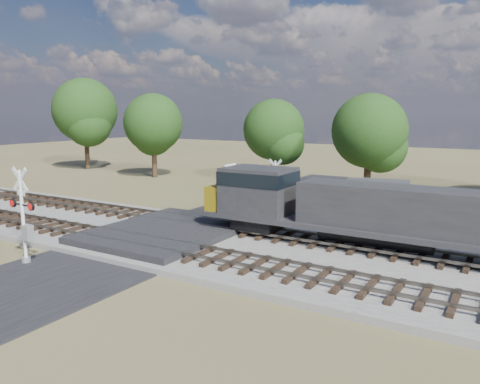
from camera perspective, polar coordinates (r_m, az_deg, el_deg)
The scene contains 10 objects.
ground at distance 26.26m, azimuth -9.48°, elevation -5.87°, with size 160.00×160.00×0.00m, color #4F502A.
ballast_bed at distance 21.85m, azimuth 12.13°, elevation -8.76°, with size 140.00×10.00×0.30m, color gray.
road at distance 26.25m, azimuth -9.49°, elevation -5.79°, with size 7.00×60.00×0.08m, color black.
crossing_panel at distance 26.55m, azimuth -8.80°, elevation -4.98°, with size 7.00×9.00×0.62m, color #262628.
track_near at distance 22.76m, azimuth -6.74°, elevation -7.16°, with size 140.00×2.60×0.33m.
track_far at distance 26.75m, azimuth -0.19°, elevation -4.54°, with size 140.00×2.60×0.33m.
crossing_signal_near at distance 23.69m, azimuth -24.77°, elevation -3.63°, with size 1.84×0.40×4.55m.
crossing_signal_far at distance 30.82m, azimuth 4.14°, elevation -0.28°, with size 1.61×0.35×4.00m.
equipment_shed at distance 30.44m, azimuth 16.18°, elevation -1.35°, with size 4.61×4.61×2.69m.
treeline at distance 40.96m, azimuth 21.16°, elevation 8.67°, with size 83.85×11.58×11.96m.
Camera 1 is at (16.49, -19.21, 6.98)m, focal length 35.00 mm.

